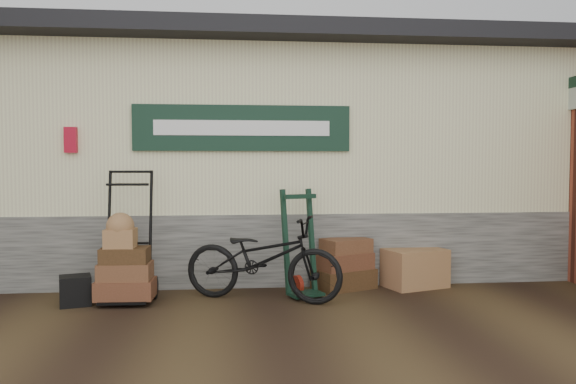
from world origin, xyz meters
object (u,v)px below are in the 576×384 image
Objects in this scene: suitcase_stack at (344,263)px; bicycle at (263,254)px; porter_trolley at (128,234)px; green_barrow at (300,243)px; black_trunk at (75,290)px; wicker_hamper at (415,268)px.

bicycle is at bearing -153.57° from suitcase_stack.
bicycle is (1.49, -0.16, -0.21)m from porter_trolley.
porter_trolley reaches higher than bicycle.
green_barrow reaches higher than black_trunk.
wicker_hamper is at bearing 7.86° from porter_trolley.
porter_trolley is at bearing -174.26° from wicker_hamper.
black_trunk is (-3.93, -0.50, -0.08)m from wicker_hamper.
porter_trolley reaches higher than wicker_hamper.
porter_trolley is 0.82× the size of bicycle.
black_trunk is (-0.54, -0.16, -0.58)m from porter_trolley.
black_trunk is (-3.04, -0.50, -0.15)m from suitcase_stack.
suitcase_stack is at bearing -42.60° from bicycle.
porter_trolley reaches higher than green_barrow.
porter_trolley is at bearing -172.23° from suitcase_stack.
black_trunk is at bearing 110.91° from bicycle.
suitcase_stack is 0.89m from wicker_hamper.
suitcase_stack is at bearing 9.88° from porter_trolley.
porter_trolley is 1.51m from bicycle.
porter_trolley is at bearing 104.65° from bicycle.
porter_trolley is 4.62× the size of black_trunk.
green_barrow is 0.50m from bicycle.
black_trunk is at bearing -170.58° from suitcase_stack.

